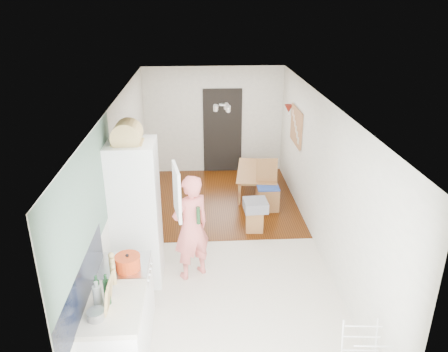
{
  "coord_description": "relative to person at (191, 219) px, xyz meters",
  "views": [
    {
      "loc": [
        -0.35,
        -6.35,
        3.95
      ],
      "look_at": [
        0.04,
        0.2,
        1.23
      ],
      "focal_mm": 35.0,
      "sensor_mm": 36.0,
      "label": 1
    }
  ],
  "objects": [
    {
      "name": "held_bottle",
      "position": [
        0.11,
        -0.13,
        0.12
      ],
      "size": [
        0.06,
        0.06,
        0.26
      ],
      "primitive_type": "cylinder",
      "color": "#1B4220",
      "rests_on": "person"
    },
    {
      "name": "tile_splashback",
      "position": [
        -1.09,
        -1.8,
        0.18
      ],
      "size": [
        0.02,
        1.9,
        0.5
      ],
      "primitive_type": "cube",
      "color": "black",
      "rests_on": "room_shell"
    },
    {
      "name": "bread_bin",
      "position": [
        -0.8,
        -0.06,
        1.29
      ],
      "size": [
        0.41,
        0.38,
        0.21
      ],
      "primitive_type": null,
      "rotation": [
        0.0,
        0.0,
        0.0
      ],
      "color": "tan",
      "rests_on": "fridge_housing"
    },
    {
      "name": "pepper_mill_front",
      "position": [
        -0.85,
        -1.43,
        0.05
      ],
      "size": [
        0.06,
        0.06,
        0.2
      ],
      "primitive_type": "cylinder",
      "rotation": [
        0.0,
        0.0,
        0.17
      ],
      "color": "tan",
      "rests_on": "worktop"
    },
    {
      "name": "person",
      "position": [
        0.0,
        0.0,
        0.0
      ],
      "size": [
        0.84,
        0.77,
        1.93
      ],
      "primitive_type": "imported",
      "rotation": [
        0.0,
        0.0,
        3.71
      ],
      "color": "#EE726D",
      "rests_on": "floor"
    },
    {
      "name": "worktop",
      "position": [
        -0.8,
        -1.8,
        -0.08
      ],
      "size": [
        0.62,
        0.92,
        0.06
      ],
      "primitive_type": "cube",
      "color": "beige",
      "rests_on": "room_shell"
    },
    {
      "name": "range_cooker",
      "position": [
        -0.8,
        -1.05,
        -0.53
      ],
      "size": [
        0.6,
        0.6,
        0.88
      ],
      "primitive_type": "cube",
      "color": "white",
      "rests_on": "room_shell"
    },
    {
      "name": "doorway_recess",
      "position": [
        0.7,
        4.23,
        0.03
      ],
      "size": [
        0.9,
        0.04,
        2.0
      ],
      "primitive_type": "cube",
      "color": "black",
      "rests_on": "room_shell"
    },
    {
      "name": "room_shell",
      "position": [
        0.5,
        0.75,
        0.28
      ],
      "size": [
        3.2,
        7.0,
        2.5
      ],
      "primitive_type": null,
      "color": "silver",
      "rests_on": "ground"
    },
    {
      "name": "wood_floor_overlay",
      "position": [
        0.5,
        2.6,
        -0.96
      ],
      "size": [
        3.2,
        3.3,
        0.01
      ],
      "primitive_type": "cube",
      "color": "#552608",
      "rests_on": "room_shell"
    },
    {
      "name": "bottle_a",
      "position": [
        -0.86,
        -1.77,
        0.1
      ],
      "size": [
        0.07,
        0.07,
        0.29
      ],
      "primitive_type": "cylinder",
      "rotation": [
        0.0,
        0.0,
        -0.05
      ],
      "color": "#1B4220",
      "rests_on": "worktop"
    },
    {
      "name": "fridge_door",
      "position": [
        -0.16,
        -0.33,
        0.58
      ],
      "size": [
        0.14,
        0.56,
        0.7
      ],
      "primitive_type": "cube",
      "rotation": [
        0.0,
        0.0,
        -1.4
      ],
      "color": "white",
      "rests_on": "room_shell"
    },
    {
      "name": "wall_sconce",
      "position": [
        2.04,
        3.3,
        0.78
      ],
      "size": [
        0.18,
        0.18,
        0.16
      ],
      "primitive_type": "cone",
      "color": "maroon",
      "rests_on": "room_shell"
    },
    {
      "name": "fridge_housing",
      "position": [
        -0.77,
        -0.03,
        0.11
      ],
      "size": [
        0.66,
        0.66,
        2.15
      ],
      "primitive_type": "cube",
      "color": "white",
      "rests_on": "room_shell"
    },
    {
      "name": "dining_chair",
      "position": [
        1.47,
        2.14,
        -0.47
      ],
      "size": [
        0.42,
        0.42,
        1.0
      ],
      "primitive_type": null,
      "rotation": [
        0.0,
        0.0,
        -0.0
      ],
      "color": "olive",
      "rests_on": "floor"
    },
    {
      "name": "stool",
      "position": [
        1.11,
        1.3,
        -0.77
      ],
      "size": [
        0.33,
        0.33,
        0.4
      ],
      "primitive_type": null,
      "rotation": [
        0.0,
        0.0,
        -0.07
      ],
      "color": "olive",
      "rests_on": "floor"
    },
    {
      "name": "sage_wall_panel",
      "position": [
        -1.09,
        -1.25,
        0.88
      ],
      "size": [
        0.02,
        3.0,
        1.3
      ],
      "primitive_type": "cube",
      "color": "slate",
      "rests_on": "room_shell"
    },
    {
      "name": "bottle_c",
      "position": [
        -0.96,
        -1.78,
        0.07
      ],
      "size": [
        0.11,
        0.11,
        0.23
      ],
      "primitive_type": "cylinder",
      "rotation": [
        0.0,
        0.0,
        -0.2
      ],
      "color": "beige",
      "rests_on": "worktop"
    },
    {
      "name": "pinboard",
      "position": [
        2.08,
        2.65,
        0.58
      ],
      "size": [
        0.03,
        0.9,
        0.7
      ],
      "primitive_type": "cube",
      "color": "tan",
      "rests_on": "room_shell"
    },
    {
      "name": "floor",
      "position": [
        0.5,
        0.75,
        -0.97
      ],
      "size": [
        3.2,
        7.0,
        0.01
      ],
      "primitive_type": "cube",
      "color": "beige",
      "rests_on": "ground"
    },
    {
      "name": "bottle_b",
      "position": [
        -0.96,
        -1.74,
        0.09
      ],
      "size": [
        0.08,
        0.08,
        0.27
      ],
      "primitive_type": "cylinder",
      "rotation": [
        0.0,
        0.0,
        -0.27
      ],
      "color": "#1B4220",
      "rests_on": "worktop"
    },
    {
      "name": "pinboard_frame",
      "position": [
        2.06,
        2.65,
        0.58
      ],
      "size": [
        0.0,
        0.94,
        0.74
      ],
      "primitive_type": "cube",
      "color": "olive",
      "rests_on": "room_shell"
    },
    {
      "name": "dining_table",
      "position": [
        1.39,
        2.93,
        -0.75
      ],
      "size": [
        0.87,
        1.33,
        0.44
      ],
      "primitive_type": "imported",
      "rotation": [
        0.0,
        0.0,
        1.43
      ],
      "color": "olive",
      "rests_on": "floor"
    },
    {
      "name": "chopping_boards",
      "position": [
        -0.82,
        -1.85,
        0.12
      ],
      "size": [
        0.04,
        0.25,
        0.34
      ],
      "primitive_type": null,
      "rotation": [
        0.0,
        0.0,
        0.03
      ],
      "color": "tan",
      "rests_on": "worktop"
    },
    {
      "name": "steel_pan",
      "position": [
        -0.93,
        -2.0,
        -0.0
      ],
      "size": [
        0.23,
        0.23,
        0.09
      ],
      "primitive_type": "cylinder",
      "rotation": [
        0.0,
        0.0,
        0.32
      ],
      "color": "#B0B0B2",
      "rests_on": "worktop"
    },
    {
      "name": "grey_drape",
      "position": [
        1.12,
        1.32,
        -0.47
      ],
      "size": [
        0.43,
        0.43,
        0.18
      ],
      "primitive_type": "cube",
      "rotation": [
        0.0,
        0.0,
        0.05
      ],
      "color": "gray",
      "rests_on": "stool"
    },
    {
      "name": "cooker_top",
      "position": [
        -0.8,
        -1.05,
        -0.07
      ],
      "size": [
        0.6,
        0.6,
        0.04
      ],
      "primitive_type": "cube",
      "color": "#B0B0B2",
      "rests_on": "room_shell"
    },
    {
      "name": "fridge_interior",
      "position": [
        -0.46,
        -0.03,
        0.58
      ],
      "size": [
        0.02,
        0.52,
        0.66
      ],
      "primitive_type": "cube",
      "color": "white",
      "rests_on": "room_shell"
    },
    {
      "name": "pepper_mill_back",
      "position": [
        -0.89,
        -1.27,
        0.07
      ],
      "size": [
        0.08,
        0.08,
        0.24
      ],
      "primitive_type": "cylinder",
      "rotation": [
        0.0,
        0.0,
        -0.22
      ],
      "color": "tan",
      "rests_on": "worktop"
    },
    {
      "name": "red_casserole",
      "position": [
        -0.73,
        -1.14,
        0.04
      ],
      "size": [
        0.31,
        0.31,
        0.18
      ],
      "primitive_type": "cylinder",
      "rotation": [
        0.0,
        0.0,
        -0.02
      ],
      "color": "red",
      "rests_on": "cooker_top"
    },
    {
      "name": "base_cabinet",
      "position": [
        -0.8,
        -1.8,
        -0.54
      ],
      "size": [
        0.6,
        0.9,
        0.86
      ],
      "primitive_type": "cube",
      "color": "white",
      "rests_on": "room_shell"
    }
  ]
}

